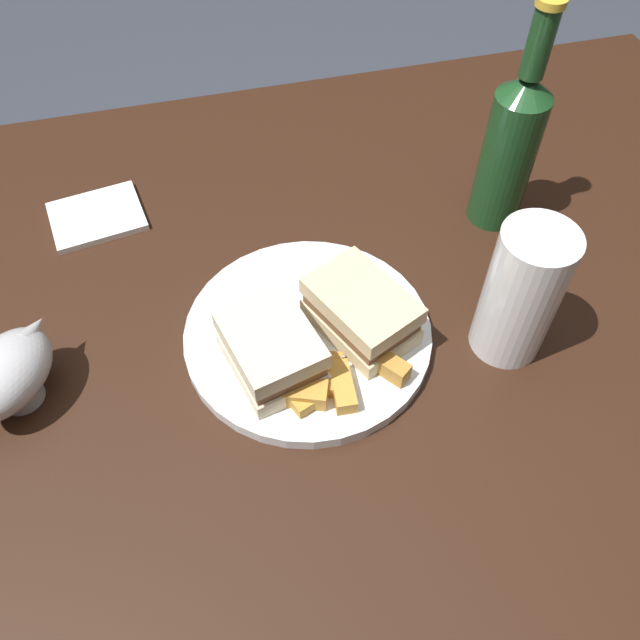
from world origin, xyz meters
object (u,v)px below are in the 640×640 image
(gravy_boat, at_px, (8,376))
(napkin, at_px, (97,216))
(sandwich_half_left, at_px, (272,350))
(pint_glass, at_px, (519,301))
(sandwich_half_right, at_px, (361,311))
(cider_bottle, at_px, (511,145))
(plate, at_px, (309,337))

(gravy_boat, height_order, napkin, gravy_boat)
(sandwich_half_left, height_order, napkin, sandwich_half_left)
(pint_glass, bearing_deg, napkin, 144.01)
(sandwich_half_right, distance_m, cider_bottle, 0.26)
(sandwich_half_left, distance_m, cider_bottle, 0.36)
(pint_glass, xyz_separation_m, gravy_boat, (-0.50, 0.05, -0.02))
(plate, relative_size, napkin, 2.39)
(sandwich_half_left, distance_m, sandwich_half_right, 0.10)
(plate, height_order, sandwich_half_right, sandwich_half_right)
(sandwich_half_left, height_order, gravy_boat, gravy_boat)
(cider_bottle, bearing_deg, sandwich_half_left, -152.31)
(plate, relative_size, gravy_boat, 2.05)
(gravy_boat, height_order, cider_bottle, cider_bottle)
(plate, distance_m, sandwich_half_right, 0.07)
(pint_glass, xyz_separation_m, napkin, (-0.41, 0.30, -0.06))
(cider_bottle, relative_size, napkin, 2.48)
(gravy_boat, bearing_deg, napkin, 71.35)
(sandwich_half_left, height_order, cider_bottle, cider_bottle)
(plate, xyz_separation_m, sandwich_half_left, (-0.04, -0.03, 0.03))
(sandwich_half_left, distance_m, pint_glass, 0.25)
(plate, height_order, pint_glass, pint_glass)
(sandwich_half_left, bearing_deg, gravy_boat, 172.59)
(pint_glass, bearing_deg, gravy_boat, 173.95)
(sandwich_half_left, distance_m, napkin, 0.33)
(plate, distance_m, sandwich_half_left, 0.07)
(sandwich_half_right, relative_size, pint_glass, 0.84)
(napkin, bearing_deg, gravy_boat, -108.65)
(plate, bearing_deg, sandwich_half_left, -144.59)
(sandwich_half_left, bearing_deg, sandwich_half_right, 14.05)
(plate, distance_m, napkin, 0.33)
(cider_bottle, bearing_deg, napkin, 166.49)
(sandwich_half_right, xyz_separation_m, napkin, (-0.27, 0.26, -0.04))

